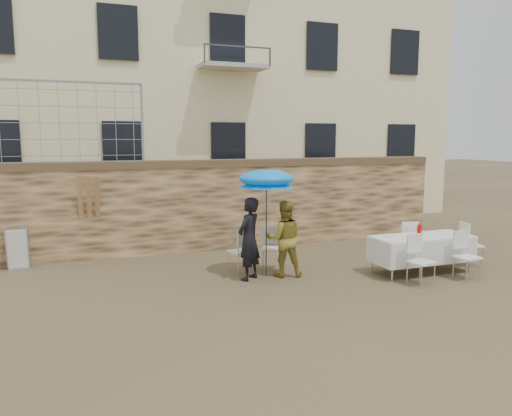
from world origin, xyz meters
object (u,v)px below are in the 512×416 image
object	(u,v)px
couple_chair_left	(240,250)
table_chair_front_right	(467,256)
table_chair_back	(405,242)
couple_chair_right	(272,247)
man_suit	(249,239)
woman_dress	(284,239)
table_chair_front_left	(421,261)
umbrella	(266,182)
banquet_table	(422,238)
table_chair_side	(471,244)
chair_stack_right	(19,246)
soda_bottle	(419,232)

from	to	relation	value
couple_chair_left	table_chair_front_right	xyz separation A→B (m)	(4.03, -2.04, 0.00)
table_chair_back	couple_chair_right	bearing A→B (deg)	-0.51
man_suit	table_chair_front_right	xyz separation A→B (m)	(4.03, -1.49, -0.34)
woman_dress	table_chair_front_left	bearing A→B (deg)	160.93
couple_chair_right	table_chair_back	world-z (taller)	same
table_chair_front_right	umbrella	bearing A→B (deg)	152.59
woman_dress	banquet_table	size ratio (longest dim) A/B	0.73
umbrella	table_chair_side	bearing A→B (deg)	-9.28
couple_chair_right	table_chair_side	bearing A→B (deg)	-170.45
woman_dress	umbrella	xyz separation A→B (m)	(-0.35, 0.10, 1.15)
man_suit	woman_dress	size ratio (longest dim) A/B	1.06
couple_chair_right	chair_stack_right	distance (m)	5.46
couple_chair_left	table_chair_front_left	bearing A→B (deg)	127.14
couple_chair_right	table_chair_back	size ratio (longest dim) A/B	1.00
soda_bottle	table_chair_side	xyz separation A→B (m)	(1.60, 0.25, -0.43)
umbrella	table_chair_back	size ratio (longest dim) A/B	2.12
soda_bottle	table_chair_back	distance (m)	1.11
couple_chair_left	couple_chair_right	xyz separation A→B (m)	(0.70, 0.00, 0.00)
couple_chair_left	table_chair_front_left	xyz separation A→B (m)	(2.93, -2.04, 0.00)
table_chair_front_right	table_chair_side	xyz separation A→B (m)	(0.90, 0.85, 0.00)
couple_chair_right	chair_stack_right	size ratio (longest dim) A/B	1.04
umbrella	banquet_table	world-z (taller)	umbrella
couple_chair_left	table_chair_back	xyz separation A→B (m)	(3.73, -0.49, 0.00)
umbrella	table_chair_back	world-z (taller)	umbrella
woman_dress	table_chair_front_left	xyz separation A→B (m)	(2.18, -1.49, -0.29)
table_chair_back	umbrella	bearing A→B (deg)	7.99
couple_chair_right	table_chair_side	distance (m)	4.39
banquet_table	table_chair_side	size ratio (longest dim) A/B	2.19
couple_chair_left	table_chair_back	bearing A→B (deg)	154.53
man_suit	banquet_table	bearing A→B (deg)	128.33
couple_chair_right	soda_bottle	xyz separation A→B (m)	(2.63, -1.44, 0.43)
table_chair_front_left	table_chair_side	xyz separation A→B (m)	(2.00, 0.85, 0.00)
table_chair_back	table_chair_side	bearing A→B (deg)	158.42
table_chair_front_right	table_chair_back	xyz separation A→B (m)	(-0.30, 1.55, 0.00)
woman_dress	table_chair_front_left	size ratio (longest dim) A/B	1.60
woman_dress	table_chair_front_right	xyz separation A→B (m)	(3.28, -1.49, -0.29)
man_suit	table_chair_side	distance (m)	4.98
couple_chair_right	table_chair_side	xyz separation A→B (m)	(4.23, -1.19, 0.00)
table_chair_front_left	woman_dress	bearing A→B (deg)	134.30
umbrella	couple_chair_right	world-z (taller)	umbrella
couple_chair_left	table_chair_front_right	distance (m)	4.51
couple_chair_left	soda_bottle	world-z (taller)	soda_bottle
couple_chair_left	table_chair_back	size ratio (longest dim) A/B	1.00
umbrella	table_chair_front_right	world-z (taller)	umbrella
couple_chair_left	table_chair_side	distance (m)	5.07
umbrella	table_chair_side	world-z (taller)	umbrella
banquet_table	couple_chair_left	bearing A→B (deg)	159.92
man_suit	table_chair_side	bearing A→B (deg)	132.78
umbrella	chair_stack_right	bearing A→B (deg)	151.93
soda_bottle	chair_stack_right	world-z (taller)	soda_bottle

